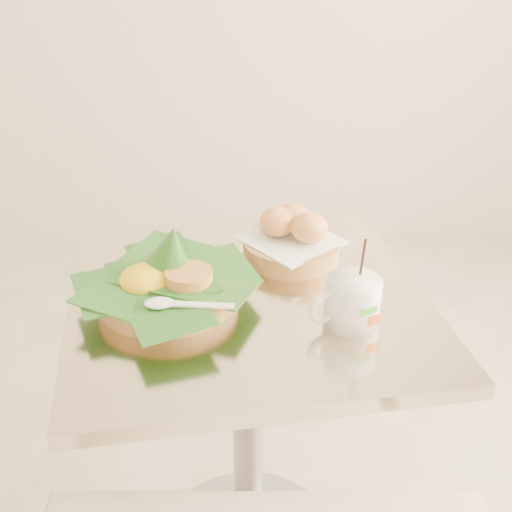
{
  "coord_description": "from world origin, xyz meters",
  "views": [
    {
      "loc": [
        0.14,
        -1.06,
        1.42
      ],
      "look_at": [
        0.18,
        0.06,
        0.82
      ],
      "focal_mm": 45.0,
      "sensor_mm": 36.0,
      "label": 1
    }
  ],
  "objects_px": {
    "cafe_table": "(248,380)",
    "bread_basket": "(292,238)",
    "rice_basket": "(167,280)",
    "coffee_mug": "(351,301)"
  },
  "relations": [
    {
      "from": "bread_basket",
      "to": "coffee_mug",
      "type": "distance_m",
      "value": 0.28
    },
    {
      "from": "bread_basket",
      "to": "cafe_table",
      "type": "bearing_deg",
      "value": -123.21
    },
    {
      "from": "cafe_table",
      "to": "rice_basket",
      "type": "distance_m",
      "value": 0.31
    },
    {
      "from": "rice_basket",
      "to": "coffee_mug",
      "type": "distance_m",
      "value": 0.36
    },
    {
      "from": "rice_basket",
      "to": "bread_basket",
      "type": "height_order",
      "value": "rice_basket"
    },
    {
      "from": "bread_basket",
      "to": "rice_basket",
      "type": "bearing_deg",
      "value": -145.55
    },
    {
      "from": "coffee_mug",
      "to": "cafe_table",
      "type": "bearing_deg",
      "value": 149.49
    },
    {
      "from": "cafe_table",
      "to": "bread_basket",
      "type": "xyz_separation_m",
      "value": [
        0.1,
        0.15,
        0.26
      ]
    },
    {
      "from": "cafe_table",
      "to": "coffee_mug",
      "type": "height_order",
      "value": "coffee_mug"
    },
    {
      "from": "cafe_table",
      "to": "bread_basket",
      "type": "height_order",
      "value": "bread_basket"
    }
  ]
}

